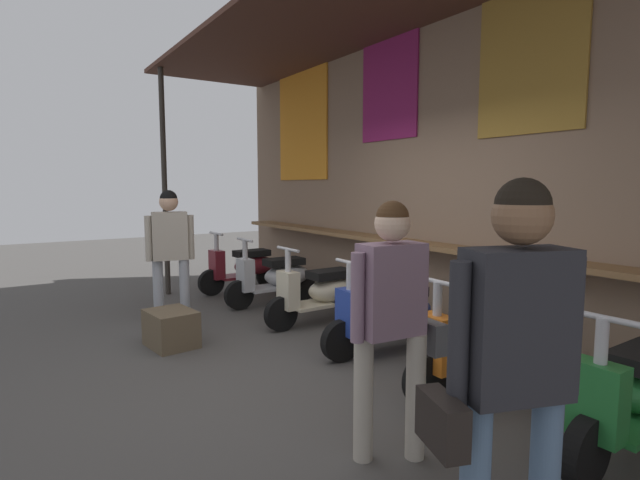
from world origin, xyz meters
TOP-DOWN VIEW (x-y plane):
  - ground_plane at (0.00, 0.00)m, footprint 25.76×25.76m
  - market_stall_facade at (0.01, 1.89)m, footprint 9.20×2.28m
  - scooter_maroon at (-3.42, 1.08)m, footprint 0.46×1.40m
  - scooter_silver at (-2.35, 1.08)m, footprint 0.46×1.40m
  - scooter_cream at (-1.18, 1.08)m, footprint 0.46×1.40m
  - scooter_blue at (0.04, 1.08)m, footprint 0.47×1.40m
  - scooter_orange at (1.15, 1.08)m, footprint 0.46×1.40m
  - scooter_green at (2.34, 1.08)m, footprint 0.46×1.40m
  - shopper_with_handbag at (2.57, -0.51)m, footprint 0.39×0.67m
  - shopper_browsing at (1.54, -0.21)m, footprint 0.28×0.64m
  - shopper_passing at (-2.11, -0.48)m, footprint 0.28×0.55m
  - merchandise_crate at (-1.33, -0.72)m, footprint 0.58×0.49m

SIDE VIEW (x-z plane):
  - ground_plane at x=0.00m, z-range 0.00..0.00m
  - merchandise_crate at x=-1.33m, z-range 0.00..0.38m
  - scooter_maroon at x=-3.42m, z-range -0.10..0.87m
  - scooter_silver at x=-2.35m, z-range -0.10..0.87m
  - scooter_cream at x=-1.18m, z-range -0.10..0.87m
  - scooter_blue at x=0.04m, z-range -0.10..0.87m
  - scooter_orange at x=1.15m, z-range -0.10..0.87m
  - scooter_green at x=2.34m, z-range -0.10..0.87m
  - shopper_browsing at x=1.54m, z-range 0.16..1.75m
  - shopper_passing at x=-2.11m, z-range 0.18..1.81m
  - shopper_with_handbag at x=2.57m, z-range 0.19..1.90m
  - market_stall_facade at x=0.01m, z-range 0.18..3.87m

